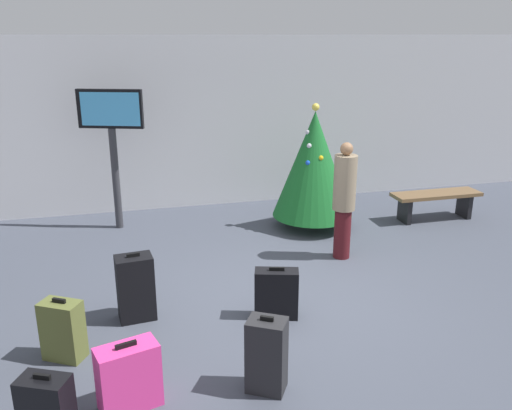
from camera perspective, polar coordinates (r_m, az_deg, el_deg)
ground_plane at (r=6.48m, az=2.74°, el=-10.36°), size 16.00×16.00×0.00m
back_wall at (r=9.82m, az=-4.25°, el=8.83°), size 16.00×0.20×3.06m
holiday_tree at (r=8.61m, az=6.22°, el=4.35°), size 1.31×1.31×2.04m
flight_info_kiosk at (r=8.72m, az=-15.22°, el=7.73°), size 1.00×0.42×2.26m
waiting_bench at (r=9.62m, az=18.75°, el=0.59°), size 1.55×0.44×0.48m
traveller_0 at (r=7.49m, az=9.44°, el=0.72°), size 0.37×0.37×1.67m
suitcase_0 at (r=4.78m, az=-21.60°, el=-19.47°), size 0.46×0.38×0.56m
suitcase_1 at (r=4.89m, az=1.15°, el=-15.82°), size 0.42×0.39×0.74m
suitcase_2 at (r=6.12m, az=-12.80°, el=-8.66°), size 0.43×0.32×0.79m
suitcase_3 at (r=4.84m, az=-13.52°, el=-17.52°), size 0.57×0.39×0.63m
suitcase_4 at (r=5.65m, az=-20.04°, el=-12.52°), size 0.45×0.39×0.65m
suitcase_5 at (r=6.04m, az=2.21°, el=-9.48°), size 0.53×0.34×0.61m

